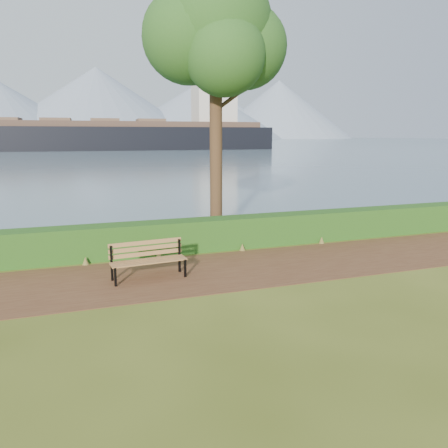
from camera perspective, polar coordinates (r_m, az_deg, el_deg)
name	(u,v)px	position (r m, az deg, el deg)	size (l,w,h in m)	color
ground	(214,275)	(11.65, -1.29, -6.65)	(140.00, 140.00, 0.00)	#495418
path	(211,271)	(11.92, -1.73, -6.20)	(40.00, 3.40, 0.01)	#502D1B
hedge	(189,235)	(13.93, -4.54, -1.51)	(32.00, 0.85, 1.00)	#1A4B15
water	(78,141)	(270.60, -18.47, 10.22)	(700.00, 510.00, 0.00)	#445E6D
mountains	(63,107)	(417.34, -20.29, 14.19)	(585.00, 190.00, 70.00)	gray
bench	(148,257)	(11.42, -9.94, -4.30)	(1.96, 0.73, 0.96)	black
tree	(215,31)	(15.80, -1.16, 23.85)	(4.89, 4.13, 9.42)	#342315
cargo_ship	(128,136)	(110.94, -12.41, 11.22)	(76.69, 15.03, 23.15)	black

